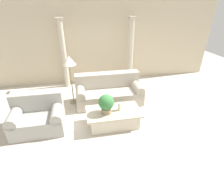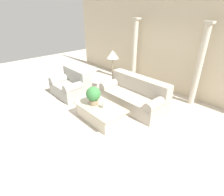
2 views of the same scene
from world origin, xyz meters
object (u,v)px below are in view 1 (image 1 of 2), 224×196
loveseat (38,115)px  coffee_table (114,118)px  floor_lamp (69,64)px  sofa_long (109,91)px  potted_plant (106,103)px

loveseat → coffee_table: bearing=-8.3°
loveseat → coffee_table: loveseat is taller
coffee_table → floor_lamp: 2.10m
sofa_long → coffee_table: size_ratio=1.48×
coffee_table → floor_lamp: bearing=126.2°
potted_plant → floor_lamp: 1.82m
sofa_long → floor_lamp: size_ratio=1.35×
sofa_long → loveseat: size_ratio=1.66×
loveseat → potted_plant: bearing=-11.0°
floor_lamp → potted_plant: bearing=-60.3°
sofa_long → loveseat: same height
potted_plant → loveseat: bearing=169.0°
loveseat → potted_plant: size_ratio=2.47×
loveseat → floor_lamp: size_ratio=0.82×
floor_lamp → loveseat: bearing=-127.3°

